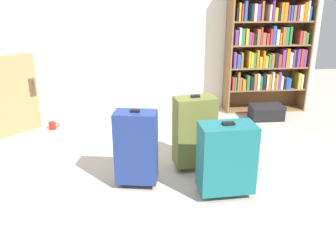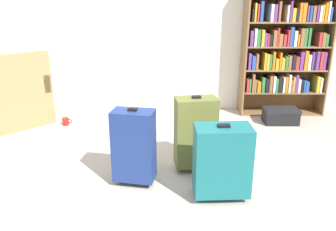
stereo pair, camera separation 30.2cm
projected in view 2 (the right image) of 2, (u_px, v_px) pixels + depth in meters
ground_plane at (139, 185)px, 2.99m from camera, size 8.91×8.91×0.00m
back_wall at (150, 13)px, 4.60m from camera, size 5.09×0.10×2.60m
bookshelf at (285, 48)px, 4.52m from camera, size 1.09×0.32×1.79m
armchair at (16, 99)px, 4.32m from camera, size 0.99×0.99×0.90m
mug at (66, 121)px, 4.33m from camera, size 0.12×0.08×0.10m
storage_box at (281, 115)px, 4.39m from camera, size 0.42×0.26×0.19m
suitcase_teal at (222, 160)px, 2.71m from camera, size 0.44×0.28×0.62m
suitcase_navy_blue at (134, 146)px, 2.91m from camera, size 0.37×0.26×0.68m
suitcase_olive at (196, 132)px, 3.15m from camera, size 0.39×0.26×0.71m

